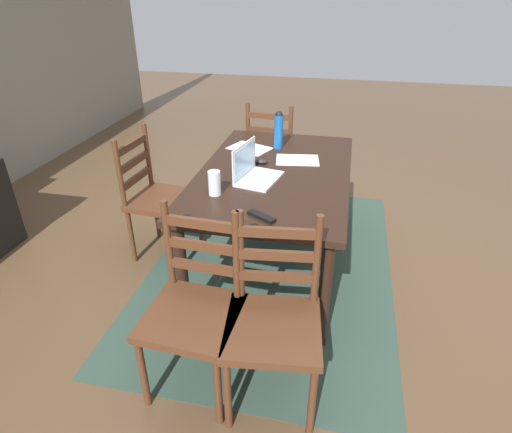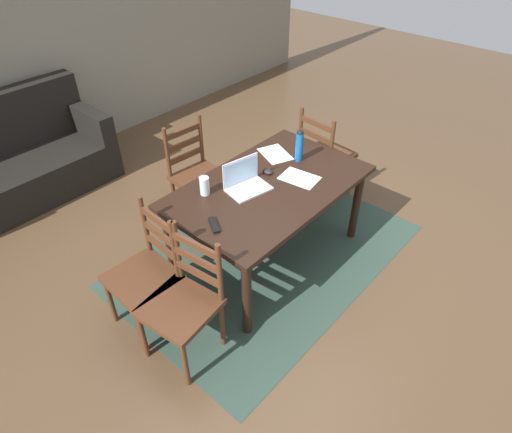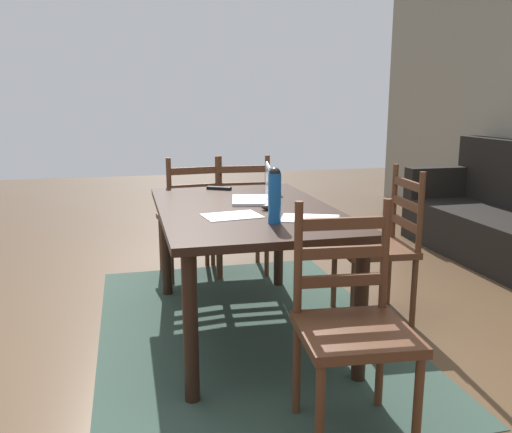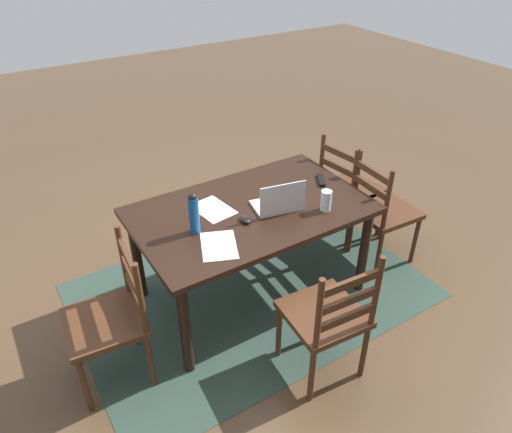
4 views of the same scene
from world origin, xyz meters
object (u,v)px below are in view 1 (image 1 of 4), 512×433
(chair_far_head, at_px, (158,198))
(chair_right_far, at_px, (273,153))
(computer_mouse, at_px, (261,161))
(laptop, at_px, (253,170))
(tv_remote, at_px, (261,216))
(drinking_glass, at_px, (214,183))
(chair_left_near, at_px, (273,321))
(chair_left_far, at_px, (195,309))
(dining_table, at_px, (274,183))
(water_bottle, at_px, (279,129))

(chair_far_head, distance_m, chair_right_far, 1.27)
(chair_right_far, xyz_separation_m, computer_mouse, (-0.97, -0.08, 0.31))
(laptop, bearing_deg, tv_remote, -162.27)
(drinking_glass, xyz_separation_m, tv_remote, (-0.22, -0.33, -0.06))
(chair_left_near, height_order, chair_left_far, same)
(chair_far_head, relative_size, tv_remote, 5.59)
(dining_table, distance_m, water_bottle, 0.50)
(computer_mouse, bearing_deg, chair_left_far, -178.24)
(dining_table, xyz_separation_m, chair_left_near, (-1.09, -0.19, -0.20))
(dining_table, relative_size, chair_far_head, 1.68)
(laptop, height_order, tv_remote, laptop)
(chair_left_near, distance_m, chair_left_far, 0.39)
(drinking_glass, bearing_deg, water_bottle, -15.16)
(chair_right_far, bearing_deg, laptop, -176.06)
(chair_left_near, height_order, water_bottle, water_bottle)
(laptop, relative_size, computer_mouse, 3.58)
(dining_table, height_order, chair_left_near, chair_left_near)
(chair_far_head, bearing_deg, computer_mouse, -81.42)
(laptop, relative_size, drinking_glass, 2.46)
(chair_left_far, bearing_deg, chair_right_far, 0.16)
(chair_left_far, bearing_deg, chair_left_near, -90.04)
(chair_right_far, relative_size, water_bottle, 3.39)
(chair_far_head, height_order, computer_mouse, chair_far_head)
(dining_table, xyz_separation_m, laptop, (-0.15, 0.11, 0.15))
(chair_left_far, distance_m, water_bottle, 1.60)
(laptop, bearing_deg, dining_table, -37.19)
(chair_left_near, relative_size, drinking_glass, 6.53)
(chair_left_near, bearing_deg, drinking_glass, 35.37)
(water_bottle, bearing_deg, chair_far_head, 118.50)
(water_bottle, bearing_deg, tv_remote, -175.09)
(dining_table, xyz_separation_m, chair_right_far, (1.09, 0.20, -0.20))
(chair_left_near, relative_size, chair_left_far, 1.00)
(chair_far_head, distance_m, computer_mouse, 0.81)
(chair_far_head, distance_m, water_bottle, 1.02)
(dining_table, height_order, chair_far_head, chair_far_head)
(chair_far_head, height_order, drinking_glass, chair_far_head)
(chair_left_far, height_order, computer_mouse, chair_left_far)
(chair_right_far, bearing_deg, chair_left_near, -169.79)
(chair_right_far, height_order, drinking_glass, chair_right_far)
(tv_remote, bearing_deg, dining_table, -145.82)
(chair_left_near, bearing_deg, chair_far_head, 44.03)
(tv_remote, bearing_deg, chair_left_far, 2.80)
(laptop, relative_size, tv_remote, 2.11)
(dining_table, distance_m, tv_remote, 0.65)
(chair_left_near, distance_m, chair_right_far, 2.21)
(dining_table, relative_size, water_bottle, 5.68)
(drinking_glass, bearing_deg, chair_left_near, -144.63)
(chair_left_far, height_order, laptop, laptop)
(dining_table, height_order, water_bottle, water_bottle)
(chair_far_head, relative_size, water_bottle, 3.39)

